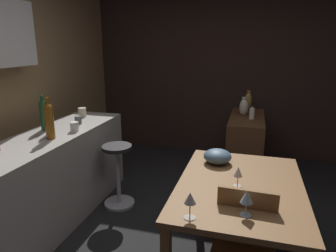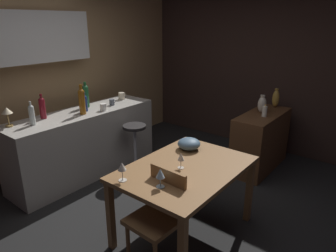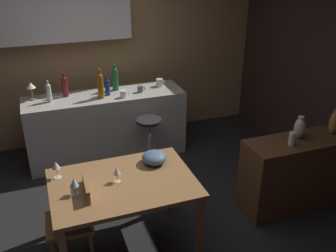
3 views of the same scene
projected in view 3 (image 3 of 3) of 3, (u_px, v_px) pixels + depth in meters
The scene contains 24 objects.
ground_plane at pixel (132, 215), 4.13m from camera, with size 9.00×9.00×0.00m, color black.
wall_kitchen_back at pixel (85, 46), 5.27m from camera, with size 5.20×0.33×2.60m.
wall_side_right at pixel (323, 70), 4.62m from camera, with size 0.10×4.40×2.60m, color #33231E.
dining_table at pixel (123, 189), 3.44m from camera, with size 1.30×0.92×0.74m.
kitchen_counter at pixel (107, 126), 5.15m from camera, with size 2.10×0.60×0.90m, color #B2ADA3.
sideboard_cabinet at pixel (292, 174), 4.13m from camera, with size 1.10×0.44×0.82m, color #56351E.
chair_near_window at pixel (76, 219), 3.33m from camera, with size 0.42×0.42×0.87m.
bar_stool at pixel (149, 142), 4.88m from camera, with size 0.34×0.34×0.70m.
wine_glass_left at pixel (56, 166), 3.41m from camera, with size 0.07×0.07×0.17m.
wine_glass_right at pixel (74, 183), 3.18m from camera, with size 0.08×0.08×0.16m.
wine_glass_center at pixel (117, 171), 3.36m from camera, with size 0.06×0.06×0.15m.
fruit_bowl at pixel (154, 158), 3.68m from camera, with size 0.24×0.24×0.12m, color slate.
wine_bottle_clear at pixel (49, 92), 4.69m from camera, with size 0.06×0.06×0.28m.
wine_bottle_amber at pixel (100, 84), 4.78m from camera, with size 0.08×0.08×0.39m.
wine_bottle_ruby at pixel (65, 86), 4.86m from camera, with size 0.07×0.07×0.31m.
wine_bottle_green at pixel (115, 78), 5.07m from camera, with size 0.08×0.08×0.35m.
wine_bottle_cobalt at pixel (107, 86), 4.91m from camera, with size 0.07×0.07×0.25m.
cup_slate at pixel (140, 89), 5.04m from camera, with size 0.11×0.07×0.09m.
cup_cream at pixel (160, 83), 5.26m from camera, with size 0.13×0.10×0.11m.
cup_white at pixel (123, 94), 4.86m from camera, with size 0.12×0.08×0.09m.
counter_lamp at pixel (31, 87), 4.74m from camera, with size 0.12×0.12×0.23m.
pillar_candle_tall at pixel (292, 139), 3.84m from camera, with size 0.06×0.06×0.17m.
vase_brass at pixel (334, 123), 4.05m from camera, with size 0.10×0.10×0.28m.
vase_ceramic_ivory at pixel (300, 128), 3.97m from camera, with size 0.12×0.12×0.25m.
Camera 3 is at (-0.76, -3.25, 2.65)m, focal length 40.29 mm.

